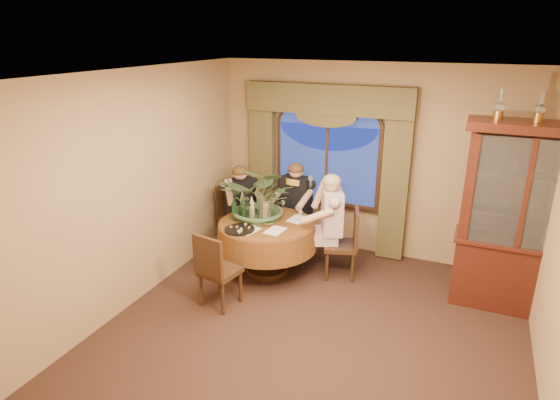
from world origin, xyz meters
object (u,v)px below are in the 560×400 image
at_px(wine_bottle_2, 243,209).
at_px(chair_right, 340,244).
at_px(oil_lamp_center, 540,106).
at_px(centerpiece_plant, 261,172).
at_px(olive_bowl, 267,223).
at_px(dining_table, 267,248).
at_px(oil_lamp_left, 500,104).
at_px(wine_bottle_0, 234,209).
at_px(chair_back_right, 295,216).
at_px(china_cabinet, 519,220).
at_px(person_scarf, 296,207).
at_px(wine_bottle_3, 252,208).
at_px(person_back, 240,208).
at_px(chair_back, 235,218).
at_px(wine_bottle_1, 243,204).
at_px(stoneware_vase, 266,209).
at_px(person_pink, 332,225).
at_px(chair_front_left, 220,269).

bearing_deg(wine_bottle_2, chair_right, 14.67).
height_order(oil_lamp_center, centerpiece_plant, oil_lamp_center).
xyz_separation_m(centerpiece_plant, olive_bowl, (0.18, -0.21, -0.63)).
xyz_separation_m(dining_table, oil_lamp_left, (2.65, 0.38, 2.05)).
relative_size(oil_lamp_center, olive_bowl, 2.06).
relative_size(chair_right, wine_bottle_0, 2.91).
relative_size(oil_lamp_left, oil_lamp_center, 1.00).
height_order(oil_lamp_center, chair_back_right, oil_lamp_center).
bearing_deg(oil_lamp_left, dining_table, -171.82).
xyz_separation_m(china_cabinet, person_scarf, (-2.95, 0.49, -0.44)).
relative_size(oil_lamp_center, wine_bottle_3, 1.03).
xyz_separation_m(china_cabinet, oil_lamp_left, (-0.39, 0.00, 1.30)).
bearing_deg(dining_table, person_back, 141.76).
xyz_separation_m(oil_lamp_left, centerpiece_plant, (-2.78, -0.24, -1.02)).
bearing_deg(chair_back, chair_back_right, 152.77).
bearing_deg(wine_bottle_2, oil_lamp_left, 7.99).
height_order(oil_lamp_left, chair_right, oil_lamp_left).
xyz_separation_m(centerpiece_plant, wine_bottle_0, (-0.30, -0.24, -0.50)).
height_order(person_scarf, wine_bottle_3, person_scarf).
distance_m(oil_lamp_left, olive_bowl, 3.11).
height_order(chair_back, wine_bottle_1, wine_bottle_1).
distance_m(stoneware_vase, centerpiece_plant, 0.54).
bearing_deg(chair_right, person_scarf, 39.11).
distance_m(chair_right, wine_bottle_2, 1.39).
height_order(chair_back, wine_bottle_0, wine_bottle_0).
xyz_separation_m(person_pink, centerpiece_plant, (-0.94, -0.22, 0.70)).
distance_m(person_pink, wine_bottle_3, 1.10).
bearing_deg(oil_lamp_left, chair_back_right, 166.87).
distance_m(dining_table, centerpiece_plant, 1.05).
relative_size(china_cabinet, chair_front_left, 2.35).
relative_size(olive_bowl, wine_bottle_2, 0.50).
bearing_deg(person_pink, dining_table, 90.00).
bearing_deg(centerpiece_plant, chair_back_right, 79.47).
distance_m(china_cabinet, wine_bottle_2, 3.39).
bearing_deg(person_pink, chair_back, 59.23).
xyz_separation_m(chair_back_right, person_back, (-0.71, -0.45, 0.19)).
distance_m(person_pink, stoneware_vase, 0.92).
bearing_deg(chair_right, wine_bottle_3, 86.40).
distance_m(olive_bowl, wine_bottle_3, 0.31).
distance_m(oil_lamp_left, centerpiece_plant, 2.97).
xyz_separation_m(oil_lamp_center, wine_bottle_1, (-3.46, -0.25, -1.51)).
bearing_deg(dining_table, oil_lamp_center, 7.14).
relative_size(dining_table, wine_bottle_3, 4.19).
xyz_separation_m(dining_table, chair_back_right, (0.03, 0.99, 0.10)).
bearing_deg(oil_lamp_left, olive_bowl, -170.19).
bearing_deg(olive_bowl, chair_back_right, 90.99).
bearing_deg(wine_bottle_1, chair_front_left, -77.14).
xyz_separation_m(stoneware_vase, wine_bottle_3, (-0.14, -0.14, 0.04)).
bearing_deg(person_scarf, china_cabinet, 176.57).
bearing_deg(wine_bottle_0, wine_bottle_1, 87.26).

